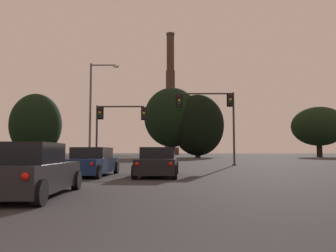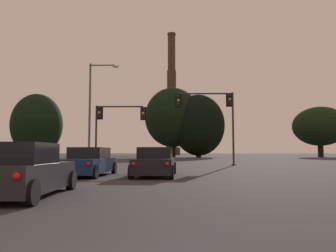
{
  "view_description": "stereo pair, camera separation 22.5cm",
  "coord_description": "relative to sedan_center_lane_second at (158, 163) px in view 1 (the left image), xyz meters",
  "views": [
    {
      "loc": [
        0.68,
        -2.4,
        1.19
      ],
      "look_at": [
        0.1,
        39.8,
        4.56
      ],
      "focal_mm": 35.0,
      "sensor_mm": 36.0,
      "label": 1
    },
    {
      "loc": [
        0.9,
        -2.4,
        1.19
      ],
      "look_at": [
        0.1,
        39.8,
        4.56
      ],
      "focal_mm": 35.0,
      "sensor_mm": 36.0,
      "label": 2
    }
  ],
  "objects": [
    {
      "name": "sedan_center_lane_second",
      "position": [
        0.0,
        0.0,
        0.0
      ],
      "size": [
        2.12,
        4.75,
        1.43
      ],
      "rotation": [
        0.0,
        0.0,
        -0.03
      ],
      "color": "black",
      "rests_on": "ground_plane"
    },
    {
      "name": "sedan_left_lane_second",
      "position": [
        -3.37,
        0.13,
        0.0
      ],
      "size": [
        2.16,
        4.77,
        1.43
      ],
      "rotation": [
        0.0,
        0.0,
        -0.04
      ],
      "color": "navy",
      "rests_on": "ground_plane"
    },
    {
      "name": "hatchback_left_lane_third",
      "position": [
        -3.12,
        -7.62,
        -0.0
      ],
      "size": [
        2.07,
        4.17,
        1.44
      ],
      "rotation": [
        0.0,
        0.0,
        0.04
      ],
      "color": "#232328",
      "rests_on": "ground_plane"
    },
    {
      "name": "traffic_light_overhead_right",
      "position": [
        4.59,
        13.27,
        4.38
      ],
      "size": [
        5.44,
        0.5,
        6.62
      ],
      "color": "#2D2D30",
      "rests_on": "ground_plane"
    },
    {
      "name": "traffic_light_overhead_left",
      "position": [
        -4.75,
        13.9,
        3.55
      ],
      "size": [
        4.87,
        0.5,
        5.53
      ],
      "color": "#2D2D30",
      "rests_on": "ground_plane"
    },
    {
      "name": "street_lamp",
      "position": [
        -6.64,
        14.11,
        5.1
      ],
      "size": [
        2.81,
        0.36,
        9.6
      ],
      "color": "#56565B",
      "rests_on": "ground_plane"
    },
    {
      "name": "smokestack",
      "position": [
        -0.1,
        114.97,
        18.94
      ],
      "size": [
        6.85,
        6.85,
        49.98
      ],
      "color": "#3C2B22",
      "rests_on": "ground_plane"
    },
    {
      "name": "treeline_center_left",
      "position": [
        35.74,
        62.17,
        6.67
      ],
      "size": [
        12.7,
        11.43,
        12.06
      ],
      "color": "black",
      "rests_on": "ground_plane"
    },
    {
      "name": "treeline_center_right",
      "position": [
        6.3,
        55.61,
        6.46
      ],
      "size": [
        11.5,
        10.35,
        13.89
      ],
      "color": "black",
      "rests_on": "ground_plane"
    },
    {
      "name": "treeline_far_left",
      "position": [
        0.61,
        56.79,
        8.29
      ],
      "size": [
        12.5,
        11.25,
        15.65
      ],
      "color": "black",
      "rests_on": "ground_plane"
    },
    {
      "name": "treeline_far_right",
      "position": [
        -29.06,
        54.17,
        6.44
      ],
      "size": [
        11.04,
        9.93,
        13.91
      ],
      "color": "black",
      "rests_on": "ground_plane"
    }
  ]
}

